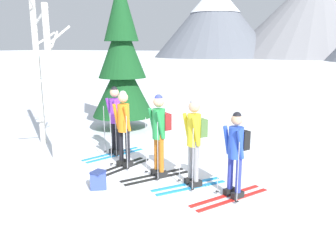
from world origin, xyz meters
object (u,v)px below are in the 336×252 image
at_px(birch_tree_tall, 37,58).
at_px(skier_in_blue, 236,150).
at_px(skier_in_green, 159,130).
at_px(pine_tree_near, 122,62).
at_px(backpack_on_snow_front, 98,180).
at_px(skier_in_yellow, 194,137).
at_px(skier_in_orange, 123,125).
at_px(birch_tree_slender, 50,82).
at_px(skier_in_purple, 115,117).

bearing_deg(birch_tree_tall, skier_in_blue, -12.10).
distance_m(skier_in_green, pine_tree_near, 4.92).
xyz_separation_m(pine_tree_near, backpack_on_snow_front, (2.37, -4.70, -2.15)).
height_order(skier_in_yellow, birch_tree_tall, birch_tree_tall).
height_order(skier_in_yellow, skier_in_blue, skier_in_yellow).
xyz_separation_m(skier_in_orange, birch_tree_slender, (-1.96, -0.24, 0.96)).
xyz_separation_m(skier_in_yellow, backpack_on_snow_front, (-1.71, -0.99, -0.87)).
bearing_deg(skier_in_purple, pine_tree_near, 118.22).
bearing_deg(skier_in_blue, skier_in_purple, 159.94).
xyz_separation_m(skier_in_green, birch_tree_slender, (-3.02, -0.03, 0.93)).
bearing_deg(skier_in_orange, birch_tree_tall, 167.29).
bearing_deg(skier_in_purple, skier_in_green, -27.78).
bearing_deg(skier_in_green, birch_tree_tall, 167.69).
height_order(skier_in_purple, skier_in_green, skier_in_green).
bearing_deg(pine_tree_near, skier_in_green, -47.99).
height_order(skier_in_purple, birch_tree_tall, birch_tree_tall).
bearing_deg(skier_in_green, birch_tree_slender, -179.41).
distance_m(skier_in_green, skier_in_yellow, 0.91).
bearing_deg(skier_in_purple, birch_tree_slender, -141.44).
distance_m(skier_in_orange, skier_in_yellow, 1.99).
xyz_separation_m(skier_in_blue, birch_tree_slender, (-4.83, 0.34, 1.05)).
xyz_separation_m(skier_in_yellow, birch_tree_slender, (-3.91, 0.15, 0.94)).
relative_size(skier_in_purple, pine_tree_near, 0.36).
bearing_deg(skier_in_orange, skier_in_green, -11.04).
relative_size(skier_in_yellow, skier_in_blue, 1.10).
bearing_deg(backpack_on_snow_front, skier_in_purple, 114.85).
xyz_separation_m(skier_in_purple, skier_in_yellow, (2.69, -1.13, 0.03)).
xyz_separation_m(skier_in_purple, backpack_on_snow_front, (0.98, -2.11, -0.84)).
distance_m(skier_in_purple, backpack_on_snow_front, 2.48).
xyz_separation_m(skier_in_orange, skier_in_green, (1.06, -0.21, 0.03)).
relative_size(skier_in_purple, skier_in_yellow, 1.00).
bearing_deg(birch_tree_slender, pine_tree_near, 92.65).
height_order(pine_tree_near, birch_tree_tall, pine_tree_near).
xyz_separation_m(skier_in_orange, pine_tree_near, (-2.13, 3.33, 1.30)).
bearing_deg(birch_tree_slender, skier_in_orange, 6.89).
bearing_deg(skier_in_blue, birch_tree_slender, 175.97).
height_order(skier_in_green, birch_tree_slender, birch_tree_slender).
height_order(skier_in_green, birch_tree_tall, birch_tree_tall).
bearing_deg(birch_tree_slender, backpack_on_snow_front, -27.30).
height_order(birch_tree_tall, birch_tree_slender, birch_tree_tall).
distance_m(skier_in_yellow, birch_tree_slender, 4.02).
distance_m(skier_in_orange, birch_tree_tall, 3.74).
height_order(birch_tree_slender, backpack_on_snow_front, birch_tree_slender).
bearing_deg(skier_in_orange, skier_in_blue, -11.39).
relative_size(skier_in_yellow, birch_tree_slender, 0.48).
relative_size(skier_in_blue, birch_tree_slender, 0.44).
height_order(skier_in_orange, birch_tree_tall, birch_tree_tall).
bearing_deg(birch_tree_slender, skier_in_green, 0.59).
height_order(skier_in_orange, skier_in_yellow, skier_in_orange).
xyz_separation_m(pine_tree_near, birch_tree_slender, (0.16, -3.56, -0.35)).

